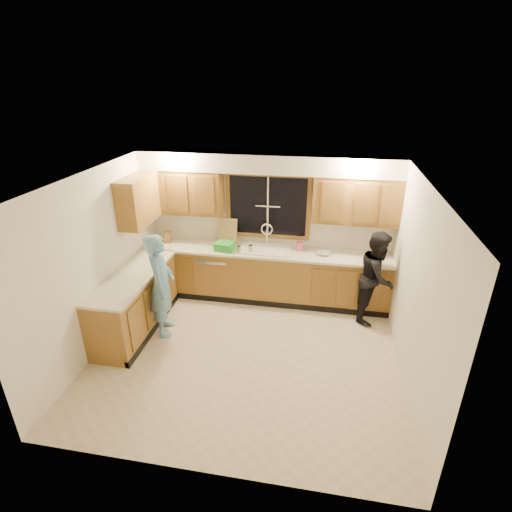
{
  "coord_description": "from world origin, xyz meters",
  "views": [
    {
      "loc": [
        0.95,
        -4.48,
        3.63
      ],
      "look_at": [
        0.02,
        0.65,
        1.24
      ],
      "focal_mm": 28.0,
      "sensor_mm": 36.0,
      "label": 1
    }
  ],
  "objects_px": {
    "stove": "(117,323)",
    "dish_crate": "(225,246)",
    "sink": "(265,253)",
    "woman": "(377,277)",
    "man": "(161,285)",
    "soap_bottle": "(300,244)",
    "bowl": "(324,253)",
    "knife_block": "(168,237)",
    "dishwasher": "(217,273)"
  },
  "relations": [
    {
      "from": "bowl",
      "to": "dish_crate",
      "type": "bearing_deg",
      "value": -176.61
    },
    {
      "from": "sink",
      "to": "stove",
      "type": "height_order",
      "value": "sink"
    },
    {
      "from": "dishwasher",
      "to": "soap_bottle",
      "type": "bearing_deg",
      "value": 5.23
    },
    {
      "from": "stove",
      "to": "dish_crate",
      "type": "height_order",
      "value": "dish_crate"
    },
    {
      "from": "woman",
      "to": "soap_bottle",
      "type": "bearing_deg",
      "value": 89.3
    },
    {
      "from": "sink",
      "to": "woman",
      "type": "xyz_separation_m",
      "value": [
        1.83,
        -0.32,
        -0.12
      ]
    },
    {
      "from": "dishwasher",
      "to": "stove",
      "type": "bearing_deg",
      "value": -117.69
    },
    {
      "from": "sink",
      "to": "bowl",
      "type": "relative_size",
      "value": 4.17
    },
    {
      "from": "woman",
      "to": "knife_block",
      "type": "distance_m",
      "value": 3.58
    },
    {
      "from": "knife_block",
      "to": "bowl",
      "type": "bearing_deg",
      "value": -18.08
    },
    {
      "from": "man",
      "to": "soap_bottle",
      "type": "bearing_deg",
      "value": -70.39
    },
    {
      "from": "dishwasher",
      "to": "woman",
      "type": "xyz_separation_m",
      "value": [
        2.68,
        -0.3,
        0.33
      ]
    },
    {
      "from": "dish_crate",
      "to": "soap_bottle",
      "type": "relative_size",
      "value": 1.42
    },
    {
      "from": "woman",
      "to": "man",
      "type": "bearing_deg",
      "value": 125.24
    },
    {
      "from": "knife_block",
      "to": "dish_crate",
      "type": "height_order",
      "value": "knife_block"
    },
    {
      "from": "stove",
      "to": "sink",
      "type": "bearing_deg",
      "value": 45.39
    },
    {
      "from": "dish_crate",
      "to": "dishwasher",
      "type": "bearing_deg",
      "value": 150.64
    },
    {
      "from": "sink",
      "to": "woman",
      "type": "bearing_deg",
      "value": -9.85
    },
    {
      "from": "stove",
      "to": "man",
      "type": "distance_m",
      "value": 0.8
    },
    {
      "from": "stove",
      "to": "dish_crate",
      "type": "distance_m",
      "value": 2.12
    },
    {
      "from": "man",
      "to": "bowl",
      "type": "bearing_deg",
      "value": -78.01
    },
    {
      "from": "dish_crate",
      "to": "bowl",
      "type": "distance_m",
      "value": 1.65
    },
    {
      "from": "dishwasher",
      "to": "man",
      "type": "height_order",
      "value": "man"
    },
    {
      "from": "stove",
      "to": "bowl",
      "type": "bearing_deg",
      "value": 32.98
    },
    {
      "from": "bowl",
      "to": "sink",
      "type": "bearing_deg",
      "value": 178.84
    },
    {
      "from": "man",
      "to": "bowl",
      "type": "distance_m",
      "value": 2.64
    },
    {
      "from": "dish_crate",
      "to": "bowl",
      "type": "bearing_deg",
      "value": 3.39
    },
    {
      "from": "stove",
      "to": "bowl",
      "type": "distance_m",
      "value": 3.35
    },
    {
      "from": "sink",
      "to": "stove",
      "type": "distance_m",
      "value": 2.6
    },
    {
      "from": "sink",
      "to": "dish_crate",
      "type": "bearing_deg",
      "value": -170.0
    },
    {
      "from": "dishwasher",
      "to": "man",
      "type": "distance_m",
      "value": 1.41
    },
    {
      "from": "sink",
      "to": "knife_block",
      "type": "xyz_separation_m",
      "value": [
        -1.73,
        0.02,
        0.16
      ]
    },
    {
      "from": "man",
      "to": "woman",
      "type": "bearing_deg",
      "value": -89.61
    },
    {
      "from": "dishwasher",
      "to": "knife_block",
      "type": "bearing_deg",
      "value": 177.8
    },
    {
      "from": "woman",
      "to": "soap_bottle",
      "type": "distance_m",
      "value": 1.35
    },
    {
      "from": "sink",
      "to": "dish_crate",
      "type": "relative_size",
      "value": 2.97
    },
    {
      "from": "bowl",
      "to": "woman",
      "type": "bearing_deg",
      "value": -19.38
    },
    {
      "from": "sink",
      "to": "man",
      "type": "xyz_separation_m",
      "value": [
        -1.33,
        -1.28,
        -0.06
      ]
    },
    {
      "from": "stove",
      "to": "bowl",
      "type": "relative_size",
      "value": 4.36
    },
    {
      "from": "stove",
      "to": "woman",
      "type": "height_order",
      "value": "woman"
    },
    {
      "from": "knife_block",
      "to": "bowl",
      "type": "relative_size",
      "value": 0.97
    },
    {
      "from": "man",
      "to": "bowl",
      "type": "relative_size",
      "value": 7.77
    },
    {
      "from": "dish_crate",
      "to": "woman",
      "type": "bearing_deg",
      "value": -4.58
    },
    {
      "from": "dishwasher",
      "to": "bowl",
      "type": "xyz_separation_m",
      "value": [
        1.83,
        -0.01,
        0.54
      ]
    },
    {
      "from": "man",
      "to": "woman",
      "type": "distance_m",
      "value": 3.3
    },
    {
      "from": "stove",
      "to": "woman",
      "type": "bearing_deg",
      "value": 22.57
    },
    {
      "from": "sink",
      "to": "dishwasher",
      "type": "height_order",
      "value": "sink"
    },
    {
      "from": "dishwasher",
      "to": "soap_bottle",
      "type": "height_order",
      "value": "soap_bottle"
    },
    {
      "from": "stove",
      "to": "bowl",
      "type": "xyz_separation_m",
      "value": [
        2.78,
        1.8,
        0.5
      ]
    },
    {
      "from": "dishwasher",
      "to": "dish_crate",
      "type": "bearing_deg",
      "value": -29.36
    }
  ]
}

